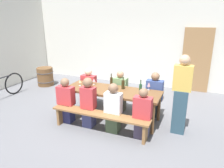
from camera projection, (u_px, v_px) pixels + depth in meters
The scene contains 22 objects.
ground_plane at pixel (112, 118), 5.29m from camera, with size 24.00×24.00×0.00m, color slate.
back_wall at pixel (146, 41), 7.54m from camera, with size 14.00×0.20×3.20m, color silver.
wooden_door at pixel (196, 60), 6.94m from camera, with size 0.90×0.06×2.10m, color #9E7247.
tasting_table at pixel (112, 93), 5.09m from camera, with size 2.33×0.81×0.75m.
bench_near at pixel (99, 117), 4.56m from camera, with size 2.23×0.30×0.45m.
bench_far at pixel (122, 96), 5.80m from camera, with size 2.23×0.30×0.45m.
wine_bottle_0 at pixel (140, 88), 4.86m from camera, with size 0.07×0.07×0.30m.
wine_bottle_1 at pixel (123, 84), 5.10m from camera, with size 0.08×0.08×0.30m.
wine_bottle_2 at pixel (111, 82), 5.26m from camera, with size 0.07×0.07×0.34m.
wine_glass_0 at pixel (86, 80), 5.41m from camera, with size 0.07×0.07×0.17m.
wine_glass_1 at pixel (149, 85), 5.03m from camera, with size 0.07×0.07×0.19m.
wine_glass_2 at pixel (80, 82), 5.35m from camera, with size 0.07×0.07×0.15m.
wine_glass_3 at pixel (94, 80), 5.43m from camera, with size 0.08×0.08×0.16m.
seated_guest_near_0 at pixel (66, 102), 5.00m from camera, with size 0.41×0.24×1.09m.
seated_guest_near_1 at pixel (88, 103), 4.76m from camera, with size 0.32×0.24×1.16m.
seated_guest_near_2 at pixel (113, 109), 4.55m from camera, with size 0.36×0.24×1.11m.
seated_guest_near_3 at pixel (142, 115), 4.32m from camera, with size 0.37×0.24×1.08m.
seated_guest_far_0 at pixel (89, 88), 5.97m from camera, with size 0.42×0.24×1.07m.
seated_guest_far_1 at pixel (120, 92), 5.62m from camera, with size 0.38×0.24×1.09m.
seated_guest_far_2 at pixel (154, 96), 5.28m from camera, with size 0.41×0.24×1.14m.
standing_host at pixel (181, 96), 4.43m from camera, with size 0.37×0.24×1.71m.
wine_barrel at pixel (45, 77), 7.75m from camera, with size 0.60×0.60×0.66m.
Camera 1 is at (1.85, -4.41, 2.43)m, focal length 33.99 mm.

